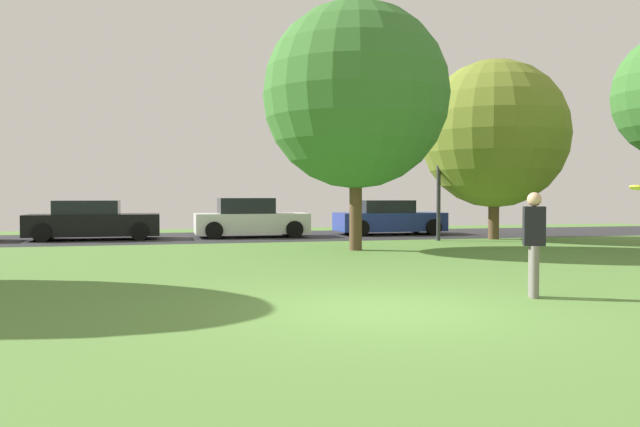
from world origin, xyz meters
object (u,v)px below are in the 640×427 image
(parked_car_black, at_px, (93,221))
(parked_car_blue, at_px, (388,219))
(maple_tree_near, at_px, (494,134))
(parked_car_white, at_px, (250,219))
(frisbee_disc, at_px, (639,188))
(person_catcher, at_px, (534,240))
(street_lamp_post, at_px, (439,176))
(birch_tree_lone, at_px, (356,96))

(parked_car_black, height_order, parked_car_blue, parked_car_black)
(maple_tree_near, bearing_deg, parked_car_black, 166.97)
(parked_car_black, xyz_separation_m, parked_car_white, (5.66, -0.02, 0.02))
(maple_tree_near, relative_size, frisbee_disc, 18.12)
(parked_car_black, bearing_deg, parked_car_blue, 1.22)
(person_catcher, distance_m, street_lamp_post, 12.41)
(birch_tree_lone, distance_m, parked_car_white, 7.75)
(birch_tree_lone, xyz_separation_m, street_lamp_post, (3.96, 2.94, -2.22))
(frisbee_disc, height_order, parked_car_white, frisbee_disc)
(birch_tree_lone, distance_m, parked_car_blue, 8.43)
(maple_tree_near, bearing_deg, parked_car_blue, 128.20)
(parked_car_white, bearing_deg, birch_tree_lone, -71.13)
(person_catcher, xyz_separation_m, parked_car_black, (-7.99, 15.21, -0.26))
(maple_tree_near, distance_m, person_catcher, 13.72)
(frisbee_disc, relative_size, parked_car_black, 0.08)
(maple_tree_near, distance_m, frisbee_disc, 13.57)
(birch_tree_lone, distance_m, person_catcher, 9.49)
(birch_tree_lone, xyz_separation_m, parked_car_blue, (3.48, 6.65, -3.83))
(person_catcher, relative_size, frisbee_disc, 4.62)
(street_lamp_post, bearing_deg, maple_tree_near, 5.61)
(frisbee_disc, xyz_separation_m, parked_car_blue, (1.93, 16.06, -1.07))
(birch_tree_lone, height_order, person_catcher, birch_tree_lone)
(maple_tree_near, bearing_deg, birch_tree_lone, -153.11)
(parked_car_black, bearing_deg, parked_car_white, -0.23)
(parked_car_white, bearing_deg, street_lamp_post, -29.37)
(birch_tree_lone, relative_size, maple_tree_near, 1.11)
(parked_car_black, relative_size, parked_car_blue, 1.05)
(parked_car_black, bearing_deg, maple_tree_near, -13.03)
(frisbee_disc, relative_size, parked_car_white, 0.08)
(person_catcher, bearing_deg, parked_car_white, 122.31)
(parked_car_black, bearing_deg, birch_tree_lone, -39.29)
(parked_car_white, relative_size, parked_car_blue, 0.98)
(parked_car_blue, bearing_deg, parked_car_black, -178.78)
(person_catcher, xyz_separation_m, parked_car_white, (-2.34, 15.19, -0.23))
(parked_car_black, bearing_deg, person_catcher, -62.28)
(frisbee_disc, bearing_deg, person_catcher, 156.43)
(parked_car_white, bearing_deg, parked_car_blue, 2.66)
(birch_tree_lone, bearing_deg, maple_tree_near, 26.89)
(frisbee_disc, distance_m, parked_car_black, 18.43)
(birch_tree_lone, distance_m, maple_tree_near, 7.02)
(birch_tree_lone, bearing_deg, parked_car_blue, 62.40)
(birch_tree_lone, bearing_deg, person_catcher, -89.00)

